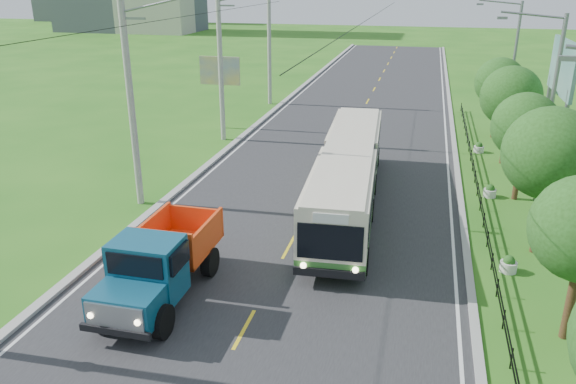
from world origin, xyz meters
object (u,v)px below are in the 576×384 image
at_px(pole_near, 132,101).
at_px(planter_mid, 490,192).
at_px(bus, 348,171).
at_px(dump_truck, 160,259).
at_px(planter_near, 508,265).
at_px(tree_fifth, 511,99).
at_px(billboard_left, 220,75).
at_px(tree_fourth, 526,129).
at_px(tree_back, 500,85).
at_px(billboard_right, 562,75).
at_px(streetlight_far, 511,63).
at_px(streetlight_mid, 548,104).
at_px(tree_third, 550,158).
at_px(planter_far, 479,148).
at_px(pole_far, 270,45).
at_px(pole_mid, 221,65).

relative_size(pole_near, planter_mid, 14.93).
height_order(bus, dump_truck, bus).
relative_size(planter_near, planter_mid, 1.00).
height_order(tree_fifth, billboard_left, tree_fifth).
bearing_deg(billboard_left, bus, -49.37).
relative_size(tree_fourth, planter_mid, 8.06).
xyz_separation_m(tree_back, billboard_right, (2.44, -6.14, 1.69)).
bearing_deg(dump_truck, streetlight_far, 62.55).
distance_m(tree_fourth, bus, 8.92).
relative_size(tree_back, streetlight_mid, 0.61).
bearing_deg(streetlight_mid, tree_fourth, 169.85).
xyz_separation_m(pole_near, tree_fifth, (18.12, 11.14, -1.24)).
xyz_separation_m(tree_fifth, dump_truck, (-13.23, -18.95, -2.38)).
bearing_deg(pole_near, tree_back, 43.41).
xyz_separation_m(tree_third, planter_far, (-1.26, 13.86, -3.70)).
xyz_separation_m(planter_near, billboard_right, (3.70, 14.00, 5.06)).
distance_m(bus, dump_truck, 10.99).
relative_size(tree_third, planter_mid, 8.96).
distance_m(streetlight_mid, planter_near, 9.46).
height_order(billboard_right, dump_truck, billboard_right).
relative_size(streetlight_far, billboard_right, 1.24).
height_order(planter_near, planter_mid, same).
height_order(pole_far, billboard_left, pole_far).
xyz_separation_m(tree_fifth, streetlight_mid, (0.79, -6.14, 1.05)).
bearing_deg(planter_far, pole_near, -142.37).
height_order(pole_near, bus, pole_near).
bearing_deg(dump_truck, tree_third, 27.86).
distance_m(pole_near, tree_fourth, 18.89).
bearing_deg(planter_near, billboard_left, 135.16).
bearing_deg(tree_third, streetlight_mid, 82.36).
relative_size(billboard_left, dump_truck, 0.84).
bearing_deg(streetlight_far, planter_mid, -98.30).
xyz_separation_m(planter_far, billboard_left, (-18.10, 2.00, 3.58)).
height_order(tree_fourth, planter_far, tree_fourth).
bearing_deg(planter_far, tree_fifth, -55.95).
height_order(pole_near, billboard_right, pole_near).
distance_m(tree_fifth, tree_back, 6.00).
distance_m(pole_mid, tree_fifth, 18.18).
distance_m(pole_far, tree_back, 19.43).
height_order(tree_fifth, planter_far, tree_fifth).
distance_m(streetlight_mid, planter_far, 9.46).
bearing_deg(billboard_right, planter_mid, -121.66).
height_order(pole_near, billboard_left, pole_near).
distance_m(pole_far, bus, 24.46).
relative_size(planter_mid, bus, 0.04).
xyz_separation_m(streetlight_far, billboard_right, (1.66, -8.00, 0.44)).
xyz_separation_m(planter_far, bus, (-6.87, -11.09, 1.56)).
xyz_separation_m(pole_far, streetlight_mid, (18.90, -19.00, -0.19)).
bearing_deg(dump_truck, planter_near, 22.03).
height_order(planter_mid, billboard_left, billboard_left).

